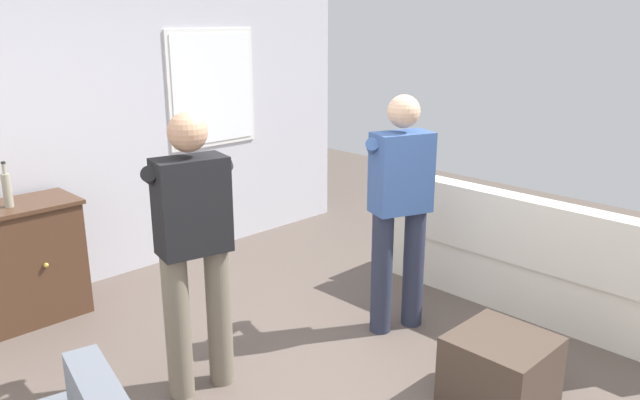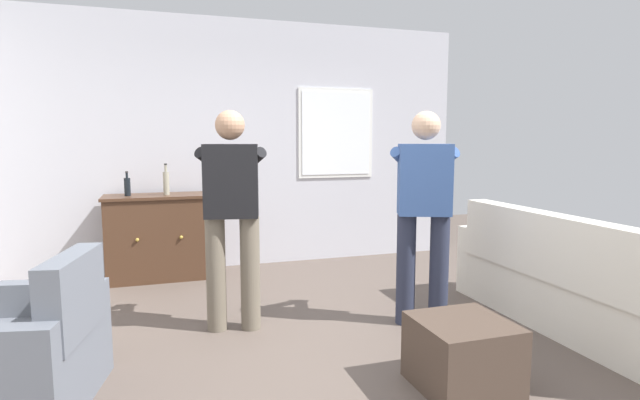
# 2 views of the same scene
# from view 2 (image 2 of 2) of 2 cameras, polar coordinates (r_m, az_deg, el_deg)

# --- Properties ---
(ground) EXTENTS (10.40, 10.40, 0.00)m
(ground) POSITION_cam_2_polar(r_m,az_deg,el_deg) (3.57, -0.79, -17.30)
(ground) COLOR brown
(wall_back_with_window) EXTENTS (5.20, 0.15, 2.80)m
(wall_back_with_window) POSITION_cam_2_polar(r_m,az_deg,el_deg) (5.85, -8.20, 6.31)
(wall_back_with_window) COLOR silver
(wall_back_with_window) RESTS_ON ground
(couch) EXTENTS (0.57, 2.46, 0.91)m
(couch) POSITION_cam_2_polar(r_m,az_deg,el_deg) (4.24, 27.25, -9.22)
(couch) COLOR silver
(couch) RESTS_ON ground
(armchair) EXTENTS (0.80, 0.99, 0.85)m
(armchair) POSITION_cam_2_polar(r_m,az_deg,el_deg) (3.26, -29.97, -15.22)
(armchair) COLOR slate
(armchair) RESTS_ON ground
(sideboard_cabinet) EXTENTS (1.09, 0.49, 0.89)m
(sideboard_cabinet) POSITION_cam_2_polar(r_m,az_deg,el_deg) (5.51, -17.86, -4.02)
(sideboard_cabinet) COLOR #472D1E
(sideboard_cabinet) RESTS_ON ground
(bottle_wine_green) EXTENTS (0.06, 0.06, 0.33)m
(bottle_wine_green) POSITION_cam_2_polar(r_m,az_deg,el_deg) (5.39, -17.17, 1.94)
(bottle_wine_green) COLOR gray
(bottle_wine_green) RESTS_ON sideboard_cabinet
(bottle_liquor_amber) EXTENTS (0.06, 0.06, 0.25)m
(bottle_liquor_amber) POSITION_cam_2_polar(r_m,az_deg,el_deg) (5.42, -21.16, 1.47)
(bottle_liquor_amber) COLOR black
(bottle_liquor_amber) RESTS_ON sideboard_cabinet
(ottoman) EXTENTS (0.53, 0.53, 0.41)m
(ottoman) POSITION_cam_2_polar(r_m,az_deg,el_deg) (3.19, 15.95, -16.60)
(ottoman) COLOR #47382D
(ottoman) RESTS_ON ground
(person_standing_left) EXTENTS (0.55, 0.51, 1.68)m
(person_standing_left) POSITION_cam_2_polar(r_m,az_deg,el_deg) (3.84, -10.04, -1.07)
(person_standing_left) COLOR #6B6051
(person_standing_left) RESTS_ON ground
(person_standing_right) EXTENTS (0.52, 0.52, 1.68)m
(person_standing_right) POSITION_cam_2_polar(r_m,az_deg,el_deg) (3.98, 11.77, -0.82)
(person_standing_right) COLOR #282D42
(person_standing_right) RESTS_ON ground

